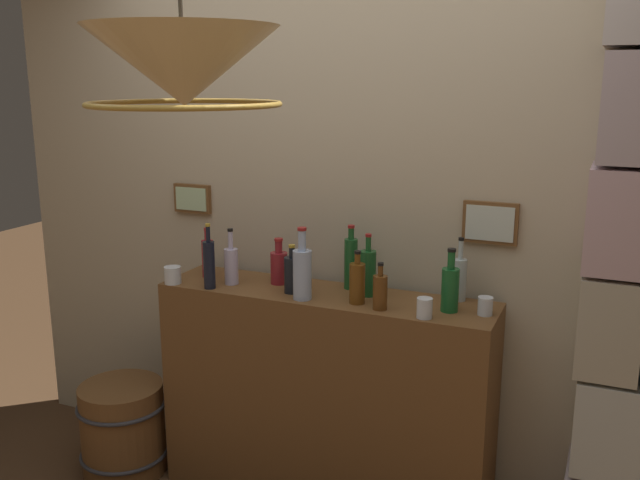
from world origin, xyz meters
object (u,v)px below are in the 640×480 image
at_px(liquor_bottle_whiskey, 450,288).
at_px(wooden_barrel, 123,428).
at_px(liquor_bottle_sherry, 302,272).
at_px(liquor_bottle_vodka, 351,262).
at_px(liquor_bottle_tequila, 357,282).
at_px(liquor_bottle_port, 208,257).
at_px(liquor_bottle_gin, 209,263).
at_px(glass_tumbler_rocks, 485,306).
at_px(liquor_bottle_rum, 279,266).
at_px(glass_tumbler_highball, 173,275).
at_px(liquor_bottle_rye, 459,278).
at_px(pendant_lamp, 183,69).
at_px(liquor_bottle_mezcal, 368,272).
at_px(glass_tumbler_shot, 425,308).
at_px(liquor_bottle_scotch, 380,291).
at_px(liquor_bottle_bourbon, 231,265).
at_px(liquor_bottle_brandy, 292,274).

relative_size(liquor_bottle_whiskey, wooden_barrel, 0.57).
relative_size(liquor_bottle_sherry, liquor_bottle_vodka, 1.08).
bearing_deg(liquor_bottle_tequila, liquor_bottle_port, 173.63).
height_order(liquor_bottle_gin, glass_tumbler_rocks, liquor_bottle_gin).
xyz_separation_m(liquor_bottle_rum, liquor_bottle_gin, (-0.25, -0.19, 0.03)).
xyz_separation_m(liquor_bottle_port, glass_tumbler_highball, (-0.09, -0.16, -0.06)).
distance_m(liquor_bottle_vodka, glass_tumbler_highball, 0.82).
height_order(liquor_bottle_rye, pendant_lamp, pendant_lamp).
xyz_separation_m(liquor_bottle_rum, glass_tumbler_highball, (-0.45, -0.19, -0.04)).
xyz_separation_m(liquor_bottle_rye, wooden_barrel, (-1.56, -0.33, -0.87)).
relative_size(liquor_bottle_mezcal, glass_tumbler_shot, 3.38).
relative_size(liquor_bottle_scotch, glass_tumbler_rocks, 2.68).
xyz_separation_m(liquor_bottle_sherry, glass_tumbler_highball, (-0.64, -0.03, -0.08)).
distance_m(glass_tumbler_rocks, wooden_barrel, 1.89).
xyz_separation_m(liquor_bottle_rum, liquor_bottle_sherry, (0.19, -0.16, 0.04)).
height_order(liquor_bottle_mezcal, liquor_bottle_vodka, liquor_bottle_vodka).
height_order(liquor_bottle_bourbon, glass_tumbler_rocks, liquor_bottle_bourbon).
distance_m(liquor_bottle_sherry, glass_tumbler_rocks, 0.76).
height_order(liquor_bottle_bourbon, liquor_bottle_whiskey, liquor_bottle_whiskey).
distance_m(liquor_bottle_tequila, liquor_bottle_rye, 0.43).
distance_m(liquor_bottle_rye, liquor_bottle_scotch, 0.36).
xyz_separation_m(liquor_bottle_vodka, glass_tumbler_highball, (-0.77, -0.25, -0.08)).
relative_size(liquor_bottle_mezcal, liquor_bottle_gin, 0.92).
bearing_deg(liquor_bottle_mezcal, liquor_bottle_rye, 13.60).
bearing_deg(liquor_bottle_scotch, liquor_bottle_whiskey, 18.75).
relative_size(glass_tumbler_rocks, pendant_lamp, 0.12).
bearing_deg(liquor_bottle_brandy, liquor_bottle_sherry, -38.66).
relative_size(liquor_bottle_rye, wooden_barrel, 0.60).
distance_m(liquor_bottle_port, liquor_bottle_brandy, 0.48).
distance_m(glass_tumbler_rocks, glass_tumbler_highball, 1.40).
height_order(liquor_bottle_tequila, glass_tumbler_rocks, liquor_bottle_tequila).
bearing_deg(liquor_bottle_whiskey, wooden_barrel, -173.42).
bearing_deg(glass_tumbler_shot, liquor_bottle_scotch, 171.63).
xyz_separation_m(liquor_bottle_vodka, wooden_barrel, (-1.08, -0.31, -0.89)).
bearing_deg(glass_tumbler_highball, liquor_bottle_scotch, 2.04).
bearing_deg(liquor_bottle_tequila, liquor_bottle_scotch, -17.73).
xyz_separation_m(liquor_bottle_tequila, liquor_bottle_mezcal, (0.00, 0.12, 0.01)).
distance_m(liquor_bottle_sherry, glass_tumbler_shot, 0.55).
height_order(liquor_bottle_brandy, liquor_bottle_gin, liquor_bottle_gin).
distance_m(liquor_bottle_port, glass_tumbler_rocks, 1.30).
distance_m(liquor_bottle_whiskey, glass_tumbler_rocks, 0.15).
bearing_deg(liquor_bottle_vodka, wooden_barrel, -164.03).
bearing_deg(liquor_bottle_gin, liquor_bottle_scotch, 2.19).
bearing_deg(liquor_bottle_sherry, liquor_bottle_brandy, 141.34).
height_order(liquor_bottle_brandy, liquor_bottle_rye, liquor_bottle_rye).
height_order(liquor_bottle_mezcal, liquor_bottle_brandy, liquor_bottle_mezcal).
relative_size(liquor_bottle_gin, glass_tumbler_shot, 3.65).
bearing_deg(wooden_barrel, liquor_bottle_brandy, 9.76).
xyz_separation_m(liquor_bottle_rye, liquor_bottle_gin, (-1.06, -0.27, 0.02)).
xyz_separation_m(liquor_bottle_brandy, liquor_bottle_gin, (-0.37, -0.09, 0.03)).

